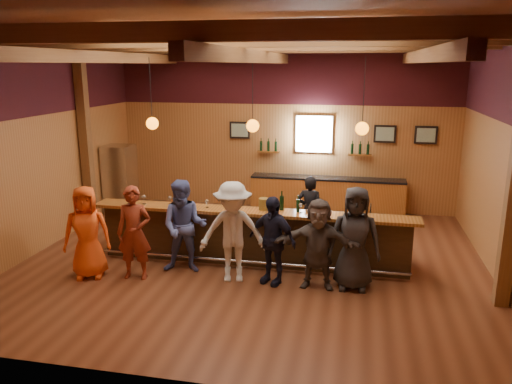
# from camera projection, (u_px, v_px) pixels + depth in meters

# --- Properties ---
(room) EXTENTS (9.04, 9.00, 4.52)m
(room) POSITION_uv_depth(u_px,v_px,m) (253.00, 98.00, 9.23)
(room) COLOR #5E2E18
(room) RESTS_ON ground
(bar_counter) EXTENTS (6.30, 1.07, 1.11)m
(bar_counter) POSITION_uv_depth(u_px,v_px,m) (255.00, 234.00, 9.98)
(bar_counter) COLOR black
(bar_counter) RESTS_ON ground
(back_bar_cabinet) EXTENTS (4.00, 0.52, 0.95)m
(back_bar_cabinet) POSITION_uv_depth(u_px,v_px,m) (327.00, 195.00, 13.15)
(back_bar_cabinet) COLOR brown
(back_bar_cabinet) RESTS_ON ground
(window) EXTENTS (0.95, 0.09, 0.95)m
(window) POSITION_uv_depth(u_px,v_px,m) (314.00, 134.00, 13.05)
(window) COLOR silver
(window) RESTS_ON room
(framed_pictures) EXTENTS (5.35, 0.05, 0.45)m
(framed_pictures) POSITION_uv_depth(u_px,v_px,m) (348.00, 133.00, 12.86)
(framed_pictures) COLOR black
(framed_pictures) RESTS_ON room
(wine_shelves) EXTENTS (3.00, 0.18, 0.30)m
(wine_shelves) POSITION_uv_depth(u_px,v_px,m) (313.00, 151.00, 13.10)
(wine_shelves) COLOR brown
(wine_shelves) RESTS_ON room
(pendant_lights) EXTENTS (4.24, 0.24, 1.37)m
(pendant_lights) POSITION_uv_depth(u_px,v_px,m) (253.00, 125.00, 9.30)
(pendant_lights) COLOR black
(pendant_lights) RESTS_ON room
(stainless_fridge) EXTENTS (0.70, 0.70, 1.80)m
(stainless_fridge) POSITION_uv_depth(u_px,v_px,m) (120.00, 180.00, 13.02)
(stainless_fridge) COLOR silver
(stainless_fridge) RESTS_ON ground
(customer_orange) EXTENTS (0.97, 0.79, 1.72)m
(customer_orange) POSITION_uv_depth(u_px,v_px,m) (87.00, 232.00, 9.05)
(customer_orange) COLOR #F85417
(customer_orange) RESTS_ON ground
(customer_redvest) EXTENTS (0.68, 0.49, 1.73)m
(customer_redvest) POSITION_uv_depth(u_px,v_px,m) (134.00, 233.00, 8.99)
(customer_redvest) COLOR maroon
(customer_redvest) RESTS_ON ground
(customer_denim) EXTENTS (0.94, 0.78, 1.77)m
(customer_denim) POSITION_uv_depth(u_px,v_px,m) (184.00, 227.00, 9.27)
(customer_denim) COLOR #4D5B9B
(customer_denim) RESTS_ON ground
(customer_white) EXTENTS (1.31, 0.93, 1.84)m
(customer_white) POSITION_uv_depth(u_px,v_px,m) (233.00, 232.00, 8.87)
(customer_white) COLOR silver
(customer_white) RESTS_ON ground
(customer_navy) EXTENTS (1.02, 0.73, 1.61)m
(customer_navy) POSITION_uv_depth(u_px,v_px,m) (272.00, 240.00, 8.80)
(customer_navy) COLOR #181A30
(customer_navy) RESTS_ON ground
(customer_brown) EXTENTS (1.49, 0.49, 1.60)m
(customer_brown) POSITION_uv_depth(u_px,v_px,m) (318.00, 244.00, 8.62)
(customer_brown) COLOR #4F453F
(customer_brown) RESTS_ON ground
(customer_dark) EXTENTS (0.91, 0.61, 1.82)m
(customer_dark) POSITION_uv_depth(u_px,v_px,m) (355.00, 238.00, 8.56)
(customer_dark) COLOR #272729
(customer_dark) RESTS_ON ground
(bartender) EXTENTS (0.61, 0.44, 1.55)m
(bartender) POSITION_uv_depth(u_px,v_px,m) (310.00, 211.00, 10.62)
(bartender) COLOR black
(bartender) RESTS_ON ground
(ice_bucket) EXTENTS (0.20, 0.20, 0.22)m
(ice_bucket) POSITION_uv_depth(u_px,v_px,m) (264.00, 204.00, 9.54)
(ice_bucket) COLOR brown
(ice_bucket) RESTS_ON bar_counter
(bottle_a) EXTENTS (0.08, 0.08, 0.37)m
(bottle_a) POSITION_uv_depth(u_px,v_px,m) (282.00, 203.00, 9.51)
(bottle_a) COLOR black
(bottle_a) RESTS_ON bar_counter
(bottle_b) EXTENTS (0.07, 0.07, 0.32)m
(bottle_b) POSITION_uv_depth(u_px,v_px,m) (298.00, 205.00, 9.40)
(bottle_b) COLOR black
(bottle_b) RESTS_ON bar_counter
(glass_a) EXTENTS (0.09, 0.09, 0.20)m
(glass_a) POSITION_uv_depth(u_px,v_px,m) (129.00, 197.00, 9.94)
(glass_a) COLOR silver
(glass_a) RESTS_ON bar_counter
(glass_b) EXTENTS (0.08, 0.08, 0.19)m
(glass_b) POSITION_uv_depth(u_px,v_px,m) (144.00, 197.00, 9.92)
(glass_b) COLOR silver
(glass_b) RESTS_ON bar_counter
(glass_c) EXTENTS (0.07, 0.07, 0.17)m
(glass_c) POSITION_uv_depth(u_px,v_px,m) (170.00, 198.00, 9.92)
(glass_c) COLOR silver
(glass_c) RESTS_ON bar_counter
(glass_d) EXTENTS (0.07, 0.07, 0.16)m
(glass_d) POSITION_uv_depth(u_px,v_px,m) (207.00, 202.00, 9.67)
(glass_d) COLOR silver
(glass_d) RESTS_ON bar_counter
(glass_e) EXTENTS (0.08, 0.08, 0.18)m
(glass_e) POSITION_uv_depth(u_px,v_px,m) (231.00, 203.00, 9.55)
(glass_e) COLOR silver
(glass_e) RESTS_ON bar_counter
(glass_f) EXTENTS (0.08, 0.08, 0.19)m
(glass_f) POSITION_uv_depth(u_px,v_px,m) (301.00, 206.00, 9.33)
(glass_f) COLOR silver
(glass_f) RESTS_ON bar_counter
(glass_g) EXTENTS (0.09, 0.09, 0.20)m
(glass_g) POSITION_uv_depth(u_px,v_px,m) (327.00, 207.00, 9.20)
(glass_g) COLOR silver
(glass_g) RESTS_ON bar_counter
(glass_h) EXTENTS (0.08, 0.08, 0.18)m
(glass_h) POSITION_uv_depth(u_px,v_px,m) (354.00, 209.00, 9.14)
(glass_h) COLOR silver
(glass_h) RESTS_ON bar_counter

